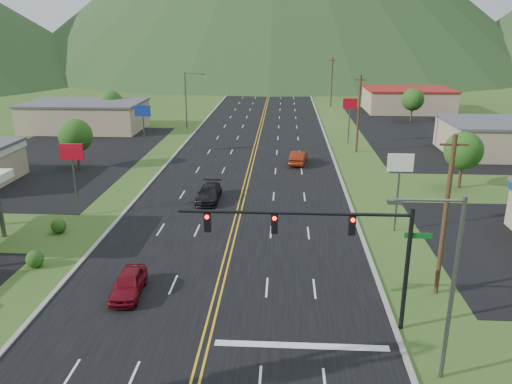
# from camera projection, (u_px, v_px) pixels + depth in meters

# --- Properties ---
(traffic_signal) EXTENTS (13.10, 0.43, 7.00)m
(traffic_signal) POSITION_uv_depth(u_px,v_px,m) (332.00, 237.00, 25.91)
(traffic_signal) COLOR black
(traffic_signal) RESTS_ON ground
(streetlight_east) EXTENTS (3.28, 0.25, 9.00)m
(streetlight_east) POSITION_uv_depth(u_px,v_px,m) (447.00, 278.00, 21.91)
(streetlight_east) COLOR #59595E
(streetlight_east) RESTS_ON ground
(streetlight_west) EXTENTS (3.28, 0.25, 9.00)m
(streetlight_west) POSITION_uv_depth(u_px,v_px,m) (188.00, 96.00, 80.04)
(streetlight_west) COLOR #59595E
(streetlight_west) RESTS_ON ground
(building_west_far) EXTENTS (18.40, 11.40, 4.50)m
(building_west_far) POSITION_uv_depth(u_px,v_px,m) (85.00, 116.00, 79.95)
(building_west_far) COLOR tan
(building_west_far) RESTS_ON ground
(building_east_mid) EXTENTS (14.40, 11.40, 4.30)m
(building_east_mid) POSITION_uv_depth(u_px,v_px,m) (501.00, 138.00, 64.40)
(building_east_mid) COLOR tan
(building_east_mid) RESTS_ON ground
(building_east_far) EXTENTS (16.40, 12.40, 4.50)m
(building_east_far) POSITION_uv_depth(u_px,v_px,m) (408.00, 100.00, 97.77)
(building_east_far) COLOR tan
(building_east_far) RESTS_ON ground
(pole_sign_west_a) EXTENTS (2.00, 0.18, 6.40)m
(pole_sign_west_a) POSITION_uv_depth(u_px,v_px,m) (72.00, 159.00, 42.28)
(pole_sign_west_a) COLOR #59595E
(pole_sign_west_a) RESTS_ON ground
(pole_sign_west_b) EXTENTS (2.00, 0.18, 6.40)m
(pole_sign_west_b) POSITION_uv_depth(u_px,v_px,m) (143.00, 116.00, 63.14)
(pole_sign_west_b) COLOR #59595E
(pole_sign_west_b) RESTS_ON ground
(pole_sign_east_a) EXTENTS (2.00, 0.18, 6.40)m
(pole_sign_east_a) POSITION_uv_depth(u_px,v_px,m) (400.00, 171.00, 38.92)
(pole_sign_east_a) COLOR #59595E
(pole_sign_east_a) RESTS_ON ground
(pole_sign_east_b) EXTENTS (2.00, 0.18, 6.40)m
(pole_sign_east_b) POSITION_uv_depth(u_px,v_px,m) (350.00, 108.00, 69.26)
(pole_sign_east_b) COLOR #59595E
(pole_sign_east_b) RESTS_ON ground
(tree_west_a) EXTENTS (3.84, 3.84, 5.82)m
(tree_west_a) POSITION_uv_depth(u_px,v_px,m) (76.00, 136.00, 57.20)
(tree_west_a) COLOR #382314
(tree_west_a) RESTS_ON ground
(tree_west_b) EXTENTS (3.84, 3.84, 5.82)m
(tree_west_b) POSITION_uv_depth(u_px,v_px,m) (111.00, 102.00, 83.07)
(tree_west_b) COLOR #382314
(tree_west_b) RESTS_ON ground
(tree_east_a) EXTENTS (3.84, 3.84, 5.82)m
(tree_east_a) POSITION_uv_depth(u_px,v_px,m) (463.00, 151.00, 50.18)
(tree_east_a) COLOR #382314
(tree_east_a) RESTS_ON ground
(tree_east_b) EXTENTS (3.84, 3.84, 5.82)m
(tree_east_b) POSITION_uv_depth(u_px,v_px,m) (413.00, 100.00, 85.99)
(tree_east_b) COLOR #382314
(tree_east_b) RESTS_ON ground
(utility_pole_a) EXTENTS (1.60, 0.28, 10.00)m
(utility_pole_a) POSITION_uv_depth(u_px,v_px,m) (445.00, 216.00, 29.39)
(utility_pole_a) COLOR #382314
(utility_pole_a) RESTS_ON ground
(utility_pole_b) EXTENTS (1.60, 0.28, 10.00)m
(utility_pole_b) POSITION_uv_depth(u_px,v_px,m) (359.00, 113.00, 64.47)
(utility_pole_b) COLOR #382314
(utility_pole_b) RESTS_ON ground
(utility_pole_c) EXTENTS (1.60, 0.28, 10.00)m
(utility_pole_c) POSITION_uv_depth(u_px,v_px,m) (332.00, 82.00, 102.40)
(utility_pole_c) COLOR #382314
(utility_pole_c) RESTS_ON ground
(utility_pole_d) EXTENTS (1.60, 0.28, 10.00)m
(utility_pole_d) POSITION_uv_depth(u_px,v_px,m) (319.00, 67.00, 140.33)
(utility_pole_d) COLOR #382314
(utility_pole_d) RESTS_ON ground
(car_red_near) EXTENTS (2.00, 4.40, 1.46)m
(car_red_near) POSITION_uv_depth(u_px,v_px,m) (129.00, 284.00, 30.53)
(car_red_near) COLOR maroon
(car_red_near) RESTS_ON ground
(car_dark_mid) EXTENTS (2.12, 5.06, 1.46)m
(car_dark_mid) POSITION_uv_depth(u_px,v_px,m) (209.00, 194.00, 47.15)
(car_dark_mid) COLOR black
(car_dark_mid) RESTS_ON ground
(car_red_far) EXTENTS (2.44, 5.03, 1.59)m
(car_red_far) POSITION_uv_depth(u_px,v_px,m) (299.00, 158.00, 60.01)
(car_red_far) COLOR maroon
(car_red_far) RESTS_ON ground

